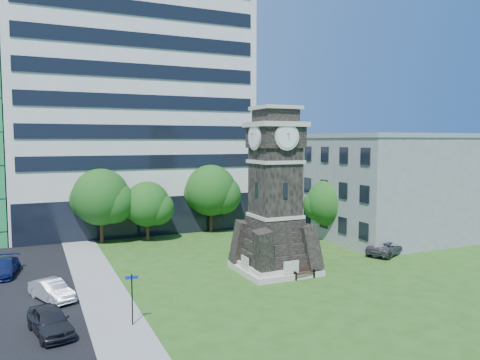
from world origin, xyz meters
name	(u,v)px	position (x,y,z in m)	size (l,w,h in m)	color
ground	(250,283)	(0.00, 0.00, 0.00)	(160.00, 160.00, 0.00)	#265217
sidewalk	(96,280)	(-9.50, 5.00, 0.03)	(3.00, 70.00, 0.06)	gray
clock_tower	(275,201)	(3.00, 2.00, 5.28)	(5.40, 5.40, 12.22)	beige
office_tall	(127,101)	(-3.20, 25.84, 14.22)	(26.20, 15.11, 28.60)	white
office_low	(395,186)	(19.97, 8.00, 5.21)	(15.20, 12.20, 10.40)	#949699
car_street_south	(50,321)	(-12.78, -3.50, 0.68)	(1.61, 4.01, 1.37)	black
car_street_mid	(52,290)	(-12.51, 1.84, 0.63)	(1.32, 3.79, 1.25)	#A2A3A9
car_street_north	(4,268)	(-15.43, 8.82, 0.60)	(1.68, 4.14, 1.20)	#121C50
car_east_lot	(386,248)	(14.11, 2.51, 0.61)	(2.03, 4.40, 1.22)	#454549
park_bench	(304,273)	(3.95, -0.58, 0.43)	(1.57, 0.42, 0.81)	black
street_sign	(132,294)	(-8.78, -4.13, 1.73)	(0.66, 0.07, 2.77)	black
tree_nw	(102,199)	(-7.40, 17.13, 4.25)	(5.90, 5.36, 7.11)	#332114
tree_nc	(148,206)	(-3.21, 16.29, 3.48)	(4.79, 4.36, 5.80)	#332114
tree_ne	(211,192)	(3.98, 17.98, 4.31)	(5.96, 5.42, 7.20)	#332114
tree_east	(330,204)	(13.16, 9.48, 3.54)	(5.05, 4.59, 5.98)	#332114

